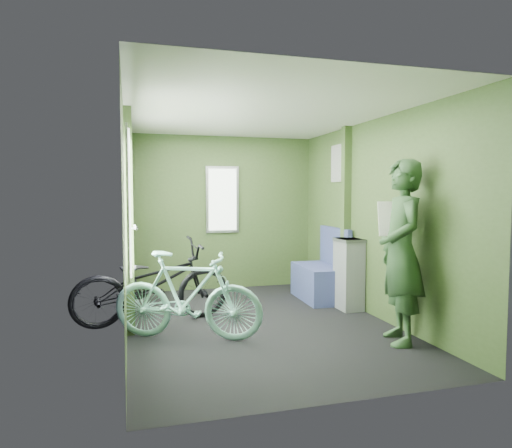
% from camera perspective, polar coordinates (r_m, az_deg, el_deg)
% --- Properties ---
extents(room, '(4.00, 4.02, 2.31)m').
position_cam_1_polar(room, '(4.99, -0.22, 3.80)').
color(room, black).
rests_on(room, ground).
extents(bicycle_black, '(1.84, 0.98, 0.99)m').
position_cam_1_polar(bicycle_black, '(5.28, -12.70, -12.07)').
color(bicycle_black, black).
rests_on(bicycle_black, ground).
extents(bicycle_mint, '(1.58, 1.09, 0.94)m').
position_cam_1_polar(bicycle_mint, '(4.65, -8.56, -14.22)').
color(bicycle_mint, '#82C5B5').
rests_on(bicycle_mint, ground).
extents(passenger, '(0.57, 0.74, 1.76)m').
position_cam_1_polar(passenger, '(4.58, 17.68, -3.29)').
color(passenger, '#2D4E2A').
rests_on(passenger, ground).
extents(waste_box, '(0.26, 0.36, 0.88)m').
position_cam_1_polar(waste_box, '(5.81, 11.53, -6.14)').
color(waste_box, slate).
rests_on(waste_box, ground).
extents(bench_seat, '(0.54, 0.94, 0.98)m').
position_cam_1_polar(bench_seat, '(6.30, 8.16, -6.73)').
color(bench_seat, navy).
rests_on(bench_seat, ground).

